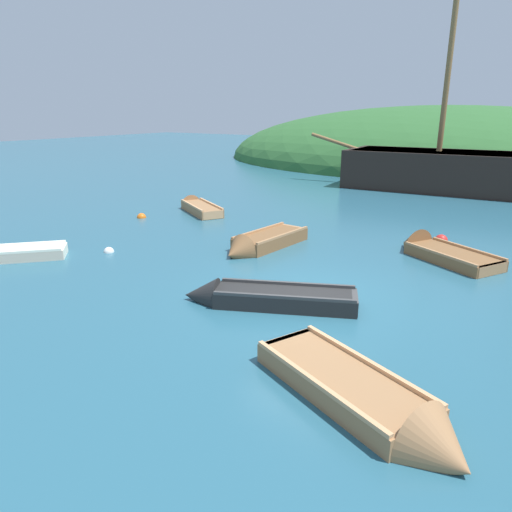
# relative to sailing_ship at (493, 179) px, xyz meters

# --- Properties ---
(ground_plane) EXTENTS (120.00, 120.00, 0.00)m
(ground_plane) POSITION_rel_sailing_ship_xyz_m (-1.78, -17.53, -0.78)
(ground_plane) COLOR #285B70
(shore_hill) EXTENTS (37.30, 26.01, 9.00)m
(shore_hill) POSITION_rel_sailing_ship_xyz_m (-5.43, 14.33, -0.78)
(shore_hill) COLOR #2D602D
(shore_hill) RESTS_ON ground
(sailing_ship) EXTENTS (17.28, 4.79, 11.72)m
(sailing_ship) POSITION_rel_sailing_ship_xyz_m (0.00, 0.00, 0.00)
(sailing_ship) COLOR black
(sailing_ship) RESTS_ON ground
(rowboat_portside) EXTENTS (3.75, 2.50, 1.09)m
(rowboat_portside) POSITION_rel_sailing_ship_xyz_m (0.88, -20.86, -0.67)
(rowboat_portside) COLOR #9E7047
(rowboat_portside) RESTS_ON ground
(rowboat_center) EXTENTS (1.40, 3.42, 0.99)m
(rowboat_center) POSITION_rel_sailing_ship_xyz_m (-4.75, -14.75, -0.64)
(rowboat_center) COLOR brown
(rowboat_center) RESTS_ON ground
(rowboat_far) EXTENTS (3.33, 2.51, 0.89)m
(rowboat_far) POSITION_rel_sailing_ship_xyz_m (-10.01, -11.41, -0.66)
(rowboat_far) COLOR #9E7047
(rowboat_far) RESTS_ON ground
(rowboat_outer_right) EXTENTS (3.35, 2.64, 1.15)m
(rowboat_outer_right) POSITION_rel_sailing_ship_xyz_m (0.01, -12.68, -0.68)
(rowboat_outer_right) COLOR brown
(rowboat_outer_right) RESTS_ON ground
(rowboat_outer_left) EXTENTS (3.85, 2.31, 0.86)m
(rowboat_outer_left) POSITION_rel_sailing_ship_xyz_m (-2.44, -18.43, -0.66)
(rowboat_outer_left) COLOR black
(rowboat_outer_left) RESTS_ON ground
(buoy_orange) EXTENTS (0.37, 0.37, 0.37)m
(buoy_orange) POSITION_rel_sailing_ship_xyz_m (-11.08, -13.63, -0.78)
(buoy_orange) COLOR orange
(buoy_orange) RESTS_ON ground
(buoy_red) EXTENTS (0.42, 0.42, 0.42)m
(buoy_red) POSITION_rel_sailing_ship_xyz_m (-0.23, -10.80, -0.78)
(buoy_red) COLOR red
(buoy_red) RESTS_ON ground
(buoy_white) EXTENTS (0.31, 0.31, 0.31)m
(buoy_white) POSITION_rel_sailing_ship_xyz_m (-8.45, -17.54, -0.78)
(buoy_white) COLOR white
(buoy_white) RESTS_ON ground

